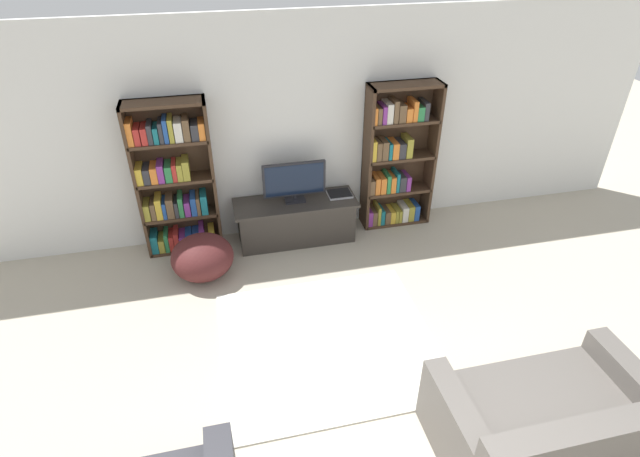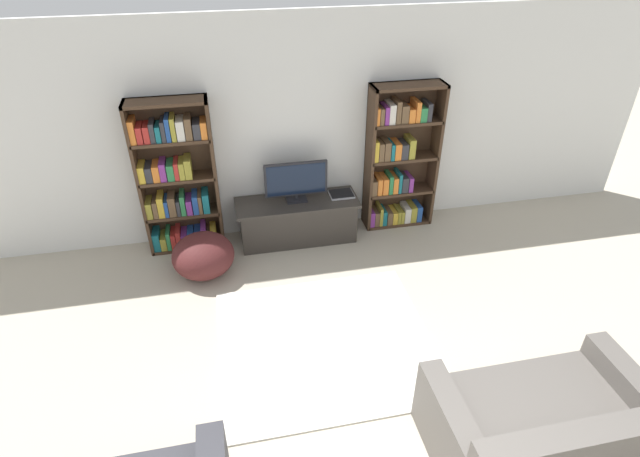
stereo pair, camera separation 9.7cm
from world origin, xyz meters
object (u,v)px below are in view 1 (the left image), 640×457
at_px(laptop, 339,194).
at_px(beanbag_ottoman, 202,257).
at_px(bookshelf_right, 395,160).
at_px(television, 294,181).
at_px(bookshelf_left, 175,183).
at_px(tv_stand, 296,220).
at_px(couch_right_sofa, 549,427).

distance_m(laptop, beanbag_ottoman, 1.79).
height_order(bookshelf_right, beanbag_ottoman, bookshelf_right).
height_order(laptop, beanbag_ottoman, laptop).
xyz_separation_m(television, beanbag_ottoman, (-1.13, -0.50, -0.55)).
relative_size(bookshelf_left, beanbag_ottoman, 2.65).
bearing_deg(television, bookshelf_left, 174.83).
relative_size(bookshelf_right, tv_stand, 1.24).
xyz_separation_m(tv_stand, beanbag_ottoman, (-1.13, -0.48, -0.03)).
distance_m(bookshelf_left, bookshelf_right, 2.62).
bearing_deg(beanbag_ottoman, bookshelf_left, 108.55).
bearing_deg(bookshelf_left, television, -5.17).
xyz_separation_m(couch_right_sofa, beanbag_ottoman, (-2.40, 2.76, -0.04)).
relative_size(bookshelf_right, television, 2.45).
bearing_deg(couch_right_sofa, bookshelf_right, 89.77).
distance_m(bookshelf_right, television, 1.29).
bearing_deg(laptop, tv_stand, -175.79).
bearing_deg(tv_stand, bookshelf_right, 6.36).
bearing_deg(couch_right_sofa, bookshelf_left, 127.63).
distance_m(tv_stand, television, 0.52).
distance_m(bookshelf_left, television, 1.35).
xyz_separation_m(television, couch_right_sofa, (1.27, -3.26, -0.51)).
height_order(television, beanbag_ottoman, television).
xyz_separation_m(laptop, beanbag_ottoman, (-1.69, -0.52, -0.30)).
bearing_deg(bookshelf_right, laptop, -172.01).
bearing_deg(couch_right_sofa, beanbag_ottoman, 130.97).
height_order(bookshelf_right, couch_right_sofa, bookshelf_right).
bearing_deg(laptop, television, -177.73).
xyz_separation_m(laptop, couch_right_sofa, (0.71, -3.28, -0.26)).
bearing_deg(laptop, beanbag_ottoman, -162.92).
relative_size(television, couch_right_sofa, 0.46).
relative_size(couch_right_sofa, beanbag_ottoman, 2.33).
height_order(bookshelf_left, laptop, bookshelf_left).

